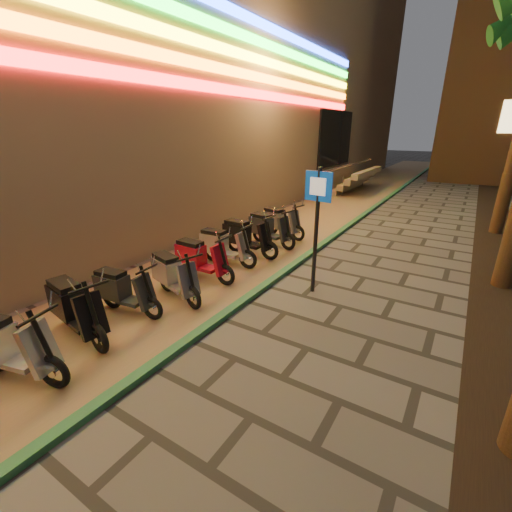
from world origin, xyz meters
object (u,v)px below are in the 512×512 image
Objects in this scene: scooter_9 at (222,245)px; scooter_10 at (245,236)px; pedestrian_sign at (317,214)px; scooter_4 at (5,346)px; scooter_7 at (172,275)px; scooter_12 at (279,221)px; scooter_8 at (199,258)px; scooter_6 at (122,290)px; scooter_11 at (267,228)px; scooter_5 at (74,307)px.

scooter_9 is 0.94× the size of scooter_10.
scooter_4 is at bearing -110.46° from pedestrian_sign.
scooter_12 is at bearing 107.30° from scooter_7.
scooter_9 is (-0.11, 1.03, 0.00)m from scooter_8.
scooter_12 is at bearing 81.47° from scooter_6.
scooter_8 is 0.96× the size of scooter_11.
scooter_8 is at bearing -156.31° from pedestrian_sign.
scooter_11 is (0.29, 6.00, -0.00)m from scooter_5.
scooter_10 reaches higher than scooter_8.
scooter_12 is (-0.02, 2.07, -0.03)m from scooter_10.
scooter_11 is at bearing 88.98° from scooter_8.
scooter_5 is (-2.77, -3.71, -1.20)m from pedestrian_sign.
scooter_6 is 0.93× the size of scooter_8.
scooter_11 reaches higher than scooter_12.
pedestrian_sign is 3.23m from scooter_7.
scooter_9 is at bearing 112.73° from scooter_7.
scooter_8 is at bearing -87.94° from scooter_9.
scooter_8 is at bearing -78.06° from scooter_12.
scooter_6 is 6.02m from scooter_12.
scooter_7 is (0.16, 3.07, -0.02)m from scooter_4.
scooter_11 is (0.19, 2.01, 0.02)m from scooter_9.
pedestrian_sign is 4.78m from scooter_5.
scooter_7 is (0.35, 0.99, 0.03)m from scooter_6.
scooter_11 is at bearing -71.94° from scooter_12.
pedestrian_sign reaches higher than scooter_11.
scooter_4 is (-2.56, -4.85, -1.21)m from pedestrian_sign.
scooter_10 reaches higher than scooter_6.
scooter_11 is at bearing 87.14° from scooter_10.
scooter_11 reaches higher than scooter_8.
scooter_10 is 1.03× the size of scooter_11.
pedestrian_sign is at bearing 61.94° from scooter_5.
scooter_12 reaches higher than scooter_8.
scooter_7 is at bearing -80.12° from scooter_8.
pedestrian_sign is 4.33m from scooter_12.
scooter_4 is at bearing -87.98° from scooter_10.
scooter_12 is (-0.19, 5.03, 0.01)m from scooter_7.
scooter_9 is at bearing -80.00° from scooter_12.
scooter_7 is 0.97× the size of scooter_12.
pedestrian_sign is 1.62× the size of scooter_12.
scooter_5 is at bearing -81.99° from scooter_11.
scooter_4 is at bearing -89.20° from scooter_8.
scooter_11 reaches higher than scooter_9.
scooter_4 is 3.08m from scooter_7.
scooter_6 is at bearing -79.92° from scooter_12.
scooter_10 reaches higher than scooter_11.
scooter_4 is 1.03× the size of scooter_8.
scooter_8 is (0.19, 2.02, 0.04)m from scooter_6.
scooter_5 is (-0.21, 1.14, 0.01)m from scooter_4.
scooter_7 is at bearing -86.24° from scooter_9.
scooter_4 is 6.03m from scooter_10.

